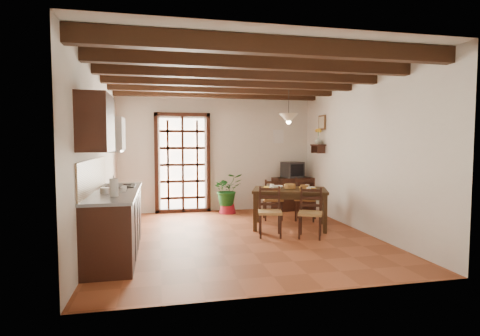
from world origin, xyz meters
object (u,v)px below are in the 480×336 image
object	(u,v)px
potted_plant	(227,188)
chair_near_right	(310,222)
kitchen_counter	(115,222)
pendant_lamp	(289,118)
chair_far_left	(273,207)
sideboard	(292,194)
dining_table	(290,194)
chair_far_right	(306,207)
crt_tv	(292,170)
chair_near_left	(270,221)

from	to	relation	value
potted_plant	chair_near_right	bearing A→B (deg)	-68.01
kitchen_counter	pendant_lamp	xyz separation A→B (m)	(3.03, 1.16, 1.60)
chair_far_left	sideboard	xyz separation A→B (m)	(0.79, 1.00, 0.12)
chair_far_left	sideboard	distance (m)	1.28
pendant_lamp	dining_table	bearing A→B (deg)	-90.00
dining_table	chair_far_right	xyz separation A→B (m)	(0.55, 0.55, -0.36)
chair_far_left	crt_tv	bearing A→B (deg)	-119.10
dining_table	chair_far_right	world-z (taller)	chair_far_right
chair_near_left	pendant_lamp	bearing A→B (deg)	62.58
dining_table	chair_near_left	world-z (taller)	chair_near_left
chair_far_left	potted_plant	xyz separation A→B (m)	(-0.80, 0.90, 0.30)
chair_near_left	crt_tv	xyz separation A→B (m)	(1.25, 2.30, 0.70)
dining_table	chair_far_left	xyz separation A→B (m)	(-0.09, 0.77, -0.37)
kitchen_counter	chair_near_right	world-z (taller)	kitchen_counter
chair_near_left	chair_near_right	size ratio (longest dim) A/B	1.01
chair_near_right	chair_near_left	bearing A→B (deg)	-172.85
sideboard	potted_plant	bearing A→B (deg)	176.40
chair_near_left	potted_plant	xyz separation A→B (m)	(-0.34, 2.21, 0.30)
chair_near_right	chair_far_right	distance (m)	1.39
sideboard	chair_near_right	bearing A→B (deg)	-110.41
chair_far_left	crt_tv	distance (m)	1.44
kitchen_counter	dining_table	distance (m)	3.21
chair_near_left	sideboard	world-z (taller)	chair_near_left
chair_far_right	potted_plant	distance (m)	1.85
dining_table	sideboard	world-z (taller)	sideboard
chair_far_right	potted_plant	size ratio (longest dim) A/B	0.48
chair_near_left	chair_far_left	bearing A→B (deg)	83.75
chair_far_right	chair_far_left	bearing A→B (deg)	9.63
dining_table	crt_tv	size ratio (longest dim) A/B	3.02
kitchen_counter	chair_far_right	xyz separation A→B (m)	(3.57, 1.61, -0.19)
dining_table	pendant_lamp	distance (m)	1.44
kitchen_counter	chair_far_right	size ratio (longest dim) A/B	2.50
dining_table	chair_near_right	xyz separation A→B (m)	(0.09, -0.77, -0.38)
chair_near_right	sideboard	bearing A→B (deg)	102.88
dining_table	chair_far_left	distance (m)	0.86
dining_table	sideboard	distance (m)	1.91
chair_far_right	crt_tv	bearing A→B (deg)	-68.34
chair_near_right	kitchen_counter	bearing A→B (deg)	-148.35
kitchen_counter	dining_table	bearing A→B (deg)	19.32
chair_far_right	chair_near_right	bearing A→B (deg)	99.85
crt_tv	pendant_lamp	bearing A→B (deg)	-127.89
chair_near_right	crt_tv	size ratio (longest dim) A/B	1.62
potted_plant	pendant_lamp	xyz separation A→B (m)	(0.89, -1.57, 1.51)
chair_near_left	chair_far_right	distance (m)	1.55
chair_near_left	kitchen_counter	bearing A→B (deg)	-155.19
chair_near_right	sideboard	world-z (taller)	chair_near_right
chair_near_left	chair_far_right	world-z (taller)	chair_far_right
chair_near_left	pendant_lamp	xyz separation A→B (m)	(0.55, 0.64, 1.81)
chair_far_left	sideboard	world-z (taller)	chair_far_left
kitchen_counter	potted_plant	xyz separation A→B (m)	(2.14, 2.73, 0.10)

